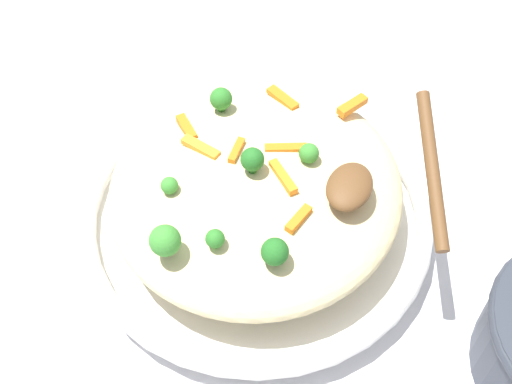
{
  "coord_description": "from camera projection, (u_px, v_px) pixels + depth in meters",
  "views": [
    {
      "loc": [
        0.38,
        0.15,
        0.58
      ],
      "look_at": [
        0.0,
        0.0,
        0.06
      ],
      "focal_mm": 47.92,
      "sensor_mm": 36.0,
      "label": 1
    }
  ],
  "objects": [
    {
      "name": "ground_plane",
      "position": [
        256.0,
        229.0,
        0.71
      ],
      "size": [
        2.4,
        2.4,
        0.0
      ],
      "primitive_type": "plane",
      "color": "silver"
    },
    {
      "name": "serving_bowl",
      "position": [
        256.0,
        217.0,
        0.69
      ],
      "size": [
        0.35,
        0.35,
        0.04
      ],
      "color": "white",
      "rests_on": "ground_plane"
    },
    {
      "name": "pasta_mound",
      "position": [
        256.0,
        187.0,
        0.66
      ],
      "size": [
        0.29,
        0.28,
        0.07
      ],
      "primitive_type": "ellipsoid",
      "color": "beige",
      "rests_on": "serving_bowl"
    },
    {
      "name": "carrot_piece_0",
      "position": [
        283.0,
        98.0,
        0.69
      ],
      "size": [
        0.03,
        0.04,
        0.01
      ],
      "primitive_type": "cube",
      "rotation": [
        0.0,
        0.0,
        1.11
      ],
      "color": "orange",
      "rests_on": "pasta_mound"
    },
    {
      "name": "carrot_piece_1",
      "position": [
        199.0,
        150.0,
        0.64
      ],
      "size": [
        0.02,
        0.04,
        0.01
      ],
      "primitive_type": "cube",
      "rotation": [
        0.0,
        0.0,
        4.49
      ],
      "color": "orange",
      "rests_on": "pasta_mound"
    },
    {
      "name": "carrot_piece_2",
      "position": [
        352.0,
        105.0,
        0.68
      ],
      "size": [
        0.03,
        0.03,
        0.01
      ],
      "primitive_type": "cube",
      "rotation": [
        0.0,
        0.0,
        5.79
      ],
      "color": "orange",
      "rests_on": "pasta_mound"
    },
    {
      "name": "carrot_piece_3",
      "position": [
        286.0,
        148.0,
        0.64
      ],
      "size": [
        0.02,
        0.04,
        0.01
      ],
      "primitive_type": "cube",
      "rotation": [
        0.0,
        0.0,
        1.98
      ],
      "color": "orange",
      "rests_on": "pasta_mound"
    },
    {
      "name": "carrot_piece_4",
      "position": [
        299.0,
        219.0,
        0.59
      ],
      "size": [
        0.03,
        0.02,
        0.01
      ],
      "primitive_type": "cube",
      "rotation": [
        0.0,
        0.0,
        2.88
      ],
      "color": "orange",
      "rests_on": "pasta_mound"
    },
    {
      "name": "carrot_piece_5",
      "position": [
        236.0,
        151.0,
        0.64
      ],
      "size": [
        0.03,
        0.01,
        0.01
      ],
      "primitive_type": "cube",
      "rotation": [
        0.0,
        0.0,
        0.06
      ],
      "color": "orange",
      "rests_on": "pasta_mound"
    },
    {
      "name": "carrot_piece_6",
      "position": [
        187.0,
        128.0,
        0.66
      ],
      "size": [
        0.03,
        0.03,
        0.01
      ],
      "primitive_type": "cube",
      "rotation": [
        0.0,
        0.0,
        3.99
      ],
      "color": "orange",
      "rests_on": "pasta_mound"
    },
    {
      "name": "carrot_piece_7",
      "position": [
        283.0,
        177.0,
        0.62
      ],
      "size": [
        0.03,
        0.04,
        0.01
      ],
      "primitive_type": "cube",
      "rotation": [
        0.0,
        0.0,
        0.87
      ],
      "color": "orange",
      "rests_on": "pasta_mound"
    },
    {
      "name": "broccoli_floret_0",
      "position": [
        213.0,
        238.0,
        0.57
      ],
      "size": [
        0.02,
        0.02,
        0.02
      ],
      "color": "#296820",
      "rests_on": "pasta_mound"
    },
    {
      "name": "broccoli_floret_1",
      "position": [
        169.0,
        186.0,
        0.61
      ],
      "size": [
        0.02,
        0.02,
        0.02
      ],
      "color": "#377928",
      "rests_on": "pasta_mound"
    },
    {
      "name": "broccoli_floret_2",
      "position": [
        221.0,
        99.0,
        0.67
      ],
      "size": [
        0.02,
        0.02,
        0.03
      ],
      "color": "#296820",
      "rests_on": "pasta_mound"
    },
    {
      "name": "broccoli_floret_3",
      "position": [
        252.0,
        160.0,
        0.61
      ],
      "size": [
        0.02,
        0.02,
        0.03
      ],
      "color": "#205B1C",
      "rests_on": "pasta_mound"
    },
    {
      "name": "broccoli_floret_4",
      "position": [
        165.0,
        241.0,
        0.57
      ],
      "size": [
        0.03,
        0.03,
        0.03
      ],
      "color": "#377928",
      "rests_on": "pasta_mound"
    },
    {
      "name": "broccoli_floret_5",
      "position": [
        275.0,
        252.0,
        0.56
      ],
      "size": [
        0.02,
        0.02,
        0.03
      ],
      "color": "#205B1C",
      "rests_on": "pasta_mound"
    },
    {
      "name": "broccoli_floret_6",
      "position": [
        309.0,
        153.0,
        0.63
      ],
      "size": [
        0.02,
        0.02,
        0.02
      ],
      "color": "#377928",
      "rests_on": "pasta_mound"
    },
    {
      "name": "serving_spoon",
      "position": [
        377.0,
        182.0,
        0.59
      ],
      "size": [
        0.13,
        0.12,
        0.06
      ],
      "color": "brown",
      "rests_on": "pasta_mound"
    }
  ]
}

